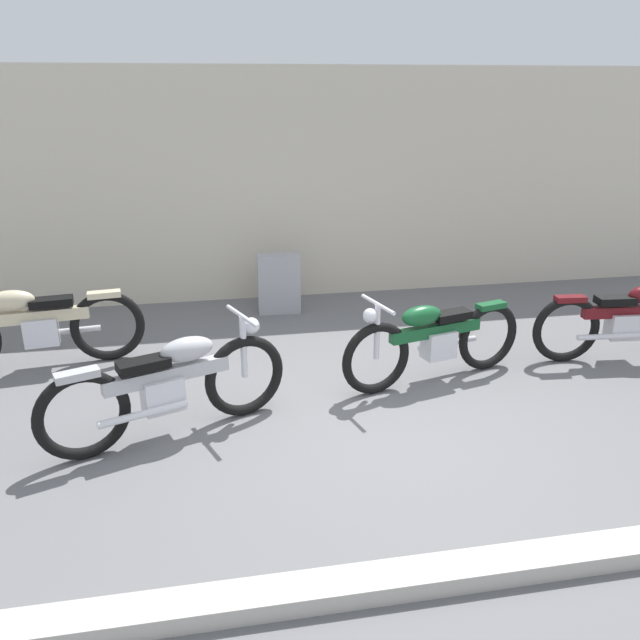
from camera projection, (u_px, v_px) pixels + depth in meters
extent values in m
plane|color=slate|center=(383.00, 430.00, 5.46)|extent=(40.00, 40.00, 0.00)
cube|color=beige|center=(306.00, 185.00, 8.61)|extent=(18.00, 0.30, 3.01)
cube|color=#B7B2A8|center=(466.00, 571.00, 3.79)|extent=(18.00, 0.24, 0.12)
cube|color=#9E9EA3|center=(279.00, 284.00, 8.16)|extent=(0.54, 0.22, 0.77)
sphere|color=maroon|center=(457.00, 323.00, 7.53)|extent=(0.27, 0.27, 0.27)
torus|color=black|center=(245.00, 376.00, 5.60)|extent=(0.73, 0.35, 0.74)
torus|color=black|center=(83.00, 416.00, 4.93)|extent=(0.73, 0.35, 0.74)
cube|color=silver|center=(163.00, 394.00, 5.24)|extent=(0.38, 0.31, 0.28)
cube|color=#ADADB2|center=(167.00, 374.00, 5.21)|extent=(1.01, 0.47, 0.12)
ellipsoid|color=#ADADB2|center=(187.00, 349.00, 5.23)|extent=(0.49, 0.35, 0.20)
cube|color=black|center=(143.00, 364.00, 5.07)|extent=(0.45, 0.32, 0.08)
cube|color=#ADADB2|center=(77.00, 375.00, 4.82)|extent=(0.35, 0.23, 0.06)
cylinder|color=silver|center=(244.00, 347.00, 5.51)|extent=(0.06, 0.06, 0.56)
cylinder|color=silver|center=(242.00, 316.00, 5.41)|extent=(0.24, 0.56, 0.04)
sphere|color=silver|center=(251.00, 326.00, 5.49)|extent=(0.14, 0.14, 0.14)
cylinder|color=silver|center=(143.00, 414.00, 5.07)|extent=(0.69, 0.31, 0.06)
torus|color=black|center=(376.00, 358.00, 6.01)|extent=(0.71, 0.27, 0.71)
torus|color=black|center=(488.00, 336.00, 6.53)|extent=(0.71, 0.27, 0.71)
cube|color=silver|center=(439.00, 344.00, 6.28)|extent=(0.35, 0.27, 0.27)
cube|color=#145128|center=(436.00, 330.00, 6.21)|extent=(0.99, 0.35, 0.12)
ellipsoid|color=#145128|center=(421.00, 316.00, 6.08)|extent=(0.46, 0.30, 0.19)
cube|color=black|center=(451.00, 315.00, 6.24)|extent=(0.42, 0.27, 0.08)
cube|color=#145128|center=(491.00, 306.00, 6.42)|extent=(0.33, 0.19, 0.06)
cylinder|color=silver|center=(377.00, 332.00, 5.91)|extent=(0.05, 0.05, 0.54)
cylinder|color=silver|center=(378.00, 304.00, 5.82)|extent=(0.18, 0.56, 0.04)
sphere|color=silver|center=(370.00, 316.00, 5.82)|extent=(0.14, 0.14, 0.14)
cylinder|color=silver|center=(448.00, 343.00, 6.48)|extent=(0.67, 0.23, 0.06)
torus|color=black|center=(566.00, 329.00, 6.70)|extent=(0.73, 0.15, 0.72)
cube|color=silver|center=(623.00, 326.00, 6.75)|extent=(0.33, 0.23, 0.28)
cube|color=#590F14|center=(630.00, 311.00, 6.70)|extent=(1.02, 0.19, 0.12)
cube|color=black|center=(615.00, 300.00, 6.64)|extent=(0.41, 0.21, 0.08)
cube|color=#590F14|center=(570.00, 299.00, 6.59)|extent=(0.33, 0.15, 0.06)
cylinder|color=silver|center=(610.00, 337.00, 6.65)|extent=(0.70, 0.12, 0.06)
torus|color=black|center=(108.00, 326.00, 6.74)|extent=(0.76, 0.19, 0.76)
cube|color=silver|center=(41.00, 331.00, 6.55)|extent=(0.36, 0.25, 0.29)
cube|color=beige|center=(33.00, 316.00, 6.48)|extent=(1.07, 0.24, 0.12)
ellipsoid|color=beige|center=(10.00, 301.00, 6.36)|extent=(0.48, 0.26, 0.21)
cube|color=black|center=(51.00, 302.00, 6.48)|extent=(0.44, 0.24, 0.08)
cube|color=beige|center=(104.00, 294.00, 6.62)|extent=(0.35, 0.17, 0.06)
cylinder|color=silver|center=(65.00, 331.00, 6.75)|extent=(0.73, 0.15, 0.06)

